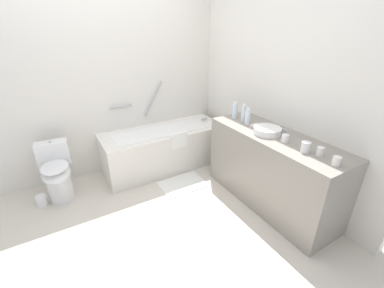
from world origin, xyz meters
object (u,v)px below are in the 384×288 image
at_px(sink_faucet, 278,128).
at_px(water_bottle_1, 235,110).
at_px(drinking_glass_3, 306,147).
at_px(water_bottle_2, 248,117).
at_px(bathtub, 165,147).
at_px(soap_dish, 255,126).
at_px(drinking_glass_1, 320,151).
at_px(toilet, 57,173).
at_px(toilet_paper_roll, 42,201).
at_px(drinking_glass_2, 337,161).
at_px(water_bottle_0, 244,113).
at_px(drinking_glass_0, 285,138).
at_px(sink_basin, 267,131).
at_px(bath_mat, 183,184).

distance_m(sink_faucet, water_bottle_1, 0.59).
bearing_deg(drinking_glass_3, water_bottle_2, 87.39).
relative_size(bathtub, soap_dish, 18.66).
bearing_deg(water_bottle_2, drinking_glass_1, -88.69).
xyz_separation_m(toilet, toilet_paper_roll, (-0.21, -0.06, -0.26)).
bearing_deg(drinking_glass_2, water_bottle_1, 88.31).
xyz_separation_m(water_bottle_0, drinking_glass_2, (-0.05, -1.17, -0.06)).
xyz_separation_m(drinking_glass_1, soap_dish, (0.00, 0.80, -0.03)).
xyz_separation_m(bathtub, drinking_glass_1, (0.66, -1.83, 0.57)).
height_order(drinking_glass_0, drinking_glass_2, same).
bearing_deg(water_bottle_0, sink_basin, -95.49).
height_order(sink_faucet, water_bottle_2, water_bottle_2).
xyz_separation_m(toilet, drinking_glass_3, (1.97, -1.67, 0.54)).
bearing_deg(bathtub, bath_mat, -91.96).
bearing_deg(water_bottle_0, water_bottle_1, 92.19).
xyz_separation_m(bathtub, water_bottle_1, (0.65, -0.68, 0.62)).
height_order(sink_faucet, drinking_glass_0, drinking_glass_0).
bearing_deg(drinking_glass_1, water_bottle_2, 91.31).
xyz_separation_m(drinking_glass_0, soap_dish, (0.05, 0.46, -0.03)).
relative_size(sink_basin, soap_dish, 3.13).
distance_m(water_bottle_2, drinking_glass_1, 0.91).
bearing_deg(drinking_glass_1, sink_faucet, 77.49).
bearing_deg(water_bottle_1, sink_basin, -93.44).
distance_m(bathtub, toilet_paper_roll, 1.60).
xyz_separation_m(water_bottle_1, drinking_glass_1, (0.00, -1.15, -0.05)).
distance_m(bathtub, bath_mat, 0.63).
bearing_deg(drinking_glass_2, soap_dish, 87.36).
distance_m(drinking_glass_3, bath_mat, 1.58).
relative_size(sink_faucet, water_bottle_2, 0.80).
bearing_deg(drinking_glass_3, sink_faucet, 68.63).
bearing_deg(toilet, sink_faucet, 64.56).
bearing_deg(soap_dish, water_bottle_2, 102.90).
bearing_deg(toilet_paper_roll, bathtub, 4.35).
bearing_deg(soap_dish, drinking_glass_1, -90.24).
relative_size(sink_faucet, soap_dish, 1.69).
distance_m(bathtub, drinking_glass_2, 2.17).
xyz_separation_m(sink_basin, soap_dish, (0.04, 0.22, -0.02)).
xyz_separation_m(sink_basin, drinking_glass_3, (-0.02, -0.47, 0.02)).
height_order(water_bottle_2, drinking_glass_1, water_bottle_2).
xyz_separation_m(water_bottle_2, drinking_glass_2, (-0.02, -1.08, -0.05)).
relative_size(water_bottle_1, bath_mat, 0.35).
height_order(water_bottle_0, water_bottle_2, water_bottle_0).
distance_m(drinking_glass_1, toilet_paper_roll, 2.93).
bearing_deg(toilet_paper_roll, water_bottle_0, -17.67).
xyz_separation_m(drinking_glass_0, drinking_glass_1, (0.04, -0.34, -0.00)).
xyz_separation_m(sink_faucet, drinking_glass_2, (-0.17, -0.75, 0.01)).
relative_size(water_bottle_0, drinking_glass_2, 2.66).
height_order(drinking_glass_0, drinking_glass_1, same).
relative_size(drinking_glass_1, soap_dish, 0.87).
relative_size(water_bottle_1, drinking_glass_2, 2.56).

